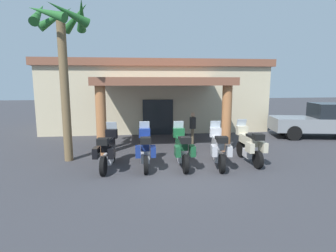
% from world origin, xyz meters
% --- Properties ---
extents(ground_plane, '(80.00, 80.00, 0.00)m').
position_xyz_m(ground_plane, '(0.00, 0.00, 0.00)').
color(ground_plane, '#38383D').
extents(motel_building, '(14.48, 11.10, 4.48)m').
position_xyz_m(motel_building, '(0.07, 9.61, 2.28)').
color(motel_building, beige).
rests_on(motel_building, ground_plane).
extents(motorcycle_black, '(0.79, 2.21, 1.61)m').
position_xyz_m(motorcycle_black, '(-2.49, 0.54, 0.70)').
color(motorcycle_black, black).
rests_on(motorcycle_black, ground_plane).
extents(motorcycle_blue, '(0.71, 2.21, 1.61)m').
position_xyz_m(motorcycle_blue, '(-1.13, 0.51, 0.70)').
color(motorcycle_blue, black).
rests_on(motorcycle_blue, ground_plane).
extents(motorcycle_green, '(0.71, 2.21, 1.61)m').
position_xyz_m(motorcycle_green, '(0.23, 0.39, 0.70)').
color(motorcycle_green, black).
rests_on(motorcycle_green, ground_plane).
extents(motorcycle_silver, '(0.83, 2.21, 1.61)m').
position_xyz_m(motorcycle_silver, '(1.59, 0.25, 0.70)').
color(motorcycle_silver, black).
rests_on(motorcycle_silver, ground_plane).
extents(motorcycle_cream, '(0.70, 2.21, 1.61)m').
position_xyz_m(motorcycle_cream, '(2.95, 0.54, 0.70)').
color(motorcycle_cream, black).
rests_on(motorcycle_cream, ground_plane).
extents(pedestrian, '(0.32, 0.51, 1.61)m').
position_xyz_m(pedestrian, '(1.49, 4.02, 0.92)').
color(pedestrian, brown).
rests_on(pedestrian, ground_plane).
extents(pickup_truck_gray, '(5.48, 2.92, 1.95)m').
position_xyz_m(pickup_truck_gray, '(9.07, 4.54, 0.94)').
color(pickup_truck_gray, black).
rests_on(pickup_truck_gray, ground_plane).
extents(palm_tree_roadside, '(2.24, 2.39, 6.24)m').
position_xyz_m(palm_tree_roadside, '(-4.12, 1.84, 4.63)').
color(palm_tree_roadside, brown).
rests_on(palm_tree_roadside, ground_plane).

